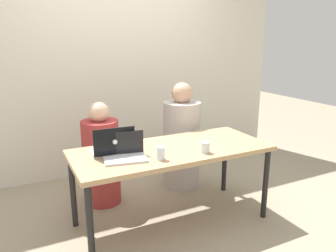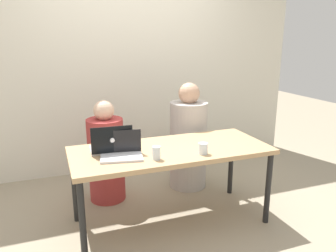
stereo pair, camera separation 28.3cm
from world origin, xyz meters
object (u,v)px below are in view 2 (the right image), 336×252
at_px(laptop_back_left, 111,146).
at_px(water_glass_left, 156,154).
at_px(person_on_left, 106,157).
at_px(water_glass_right, 203,149).
at_px(laptop_front_left, 121,152).
at_px(person_on_right, 188,142).

bearing_deg(laptop_back_left, water_glass_left, 136.86).
height_order(person_on_left, water_glass_right, person_on_left).
bearing_deg(laptop_front_left, person_on_left, 101.35).
bearing_deg(person_on_left, laptop_front_left, 80.22).
distance_m(person_on_right, laptop_back_left, 1.13).
bearing_deg(water_glass_left, person_on_left, 106.33).
xyz_separation_m(laptop_front_left, laptop_back_left, (-0.05, 0.16, 0.01)).
relative_size(person_on_left, water_glass_left, 9.92).
bearing_deg(water_glass_left, water_glass_right, -2.05).
bearing_deg(laptop_front_left, laptop_back_left, 118.67).
distance_m(person_on_right, water_glass_right, 0.94).
xyz_separation_m(person_on_right, water_glass_left, (-0.66, -0.86, 0.23)).
relative_size(person_on_right, water_glass_left, 11.15).
distance_m(water_glass_left, water_glass_right, 0.40).
height_order(person_on_left, laptop_front_left, person_on_left).
relative_size(person_on_right, water_glass_right, 12.71).
xyz_separation_m(water_glass_left, water_glass_right, (0.40, -0.01, -0.01)).
relative_size(water_glass_left, water_glass_right, 1.14).
height_order(person_on_left, laptop_back_left, person_on_left).
bearing_deg(laptop_front_left, water_glass_left, -20.36).
height_order(laptop_front_left, water_glass_left, laptop_front_left).
height_order(laptop_front_left, laptop_back_left, laptop_back_left).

